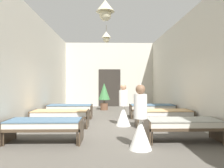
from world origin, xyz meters
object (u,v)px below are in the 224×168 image
object	(u,v)px
bed_right_row_1	(163,114)
nurse_near_aisle	(123,111)
bed_left_row_2	(70,108)
bed_right_row_0	(183,124)
bed_left_row_0	(45,125)
bed_right_row_2	(152,108)
bed_left_row_1	(60,114)
nurse_mid_aisle	(140,126)
potted_plant	(104,94)

from	to	relation	value
bed_right_row_1	nurse_near_aisle	bearing A→B (deg)	172.99
bed_right_row_1	bed_left_row_2	world-z (taller)	same
bed_right_row_0	bed_right_row_1	distance (m)	1.90
bed_left_row_0	bed_left_row_2	distance (m)	3.80
bed_right_row_2	nurse_near_aisle	xyz separation A→B (m)	(-1.38, -1.73, 0.09)
bed_left_row_1	bed_left_row_2	size ratio (longest dim) A/B	1.00
bed_left_row_1	nurse_near_aisle	size ratio (longest dim) A/B	1.28
nurse_mid_aisle	bed_left_row_2	bearing A→B (deg)	-120.03
bed_left_row_1	nurse_near_aisle	distance (m)	2.17
nurse_mid_aisle	bed_left_row_0	bearing A→B (deg)	-73.51
bed_left_row_0	bed_right_row_1	world-z (taller)	same
bed_left_row_0	bed_left_row_1	distance (m)	1.90
bed_left_row_1	nurse_mid_aisle	world-z (taller)	nurse_mid_aisle
nurse_near_aisle	bed_left_row_2	bearing A→B (deg)	-148.58
bed_left_row_0	bed_left_row_1	bearing A→B (deg)	90.00
bed_left_row_2	nurse_near_aisle	bearing A→B (deg)	-38.64
bed_right_row_2	nurse_near_aisle	world-z (taller)	nurse_near_aisle
nurse_mid_aisle	bed_right_row_2	bearing A→B (deg)	-162.81
bed_left_row_0	nurse_mid_aisle	world-z (taller)	nurse_mid_aisle
bed_left_row_1	bed_right_row_2	world-z (taller)	same
bed_left_row_0	bed_left_row_1	xyz separation A→B (m)	(0.00, 1.90, 0.00)
nurse_mid_aisle	potted_plant	world-z (taller)	potted_plant
bed_left_row_0	bed_left_row_2	world-z (taller)	same
bed_right_row_2	potted_plant	size ratio (longest dim) A/B	1.26
bed_left_row_1	bed_left_row_2	distance (m)	1.90
bed_left_row_2	bed_right_row_2	bearing A→B (deg)	0.00
bed_left_row_1	potted_plant	xyz separation A→B (m)	(1.44, 4.71, 0.48)
bed_left_row_1	bed_left_row_2	bearing A→B (deg)	90.00
bed_left_row_1	nurse_near_aisle	xyz separation A→B (m)	(2.16, 0.17, 0.09)
bed_left_row_1	bed_right_row_2	size ratio (longest dim) A/B	1.00
bed_right_row_2	bed_left_row_0	bearing A→B (deg)	-133.01
bed_left_row_1	bed_right_row_2	xyz separation A→B (m)	(3.54, 1.90, 0.00)
bed_right_row_1	nurse_near_aisle	size ratio (longest dim) A/B	1.28
bed_left_row_0	bed_right_row_1	distance (m)	4.02
bed_right_row_1	bed_left_row_0	bearing A→B (deg)	-151.81
bed_left_row_1	nurse_mid_aisle	size ratio (longest dim) A/B	1.28
bed_right_row_1	potted_plant	xyz separation A→B (m)	(-2.10, 4.71, 0.48)
bed_left_row_0	nurse_near_aisle	size ratio (longest dim) A/B	1.28
bed_right_row_0	nurse_near_aisle	bearing A→B (deg)	123.70
nurse_near_aisle	nurse_mid_aisle	distance (m)	2.74
bed_right_row_0	nurse_mid_aisle	world-z (taller)	nurse_mid_aisle
bed_right_row_0	bed_right_row_2	bearing A→B (deg)	90.00
bed_right_row_1	bed_right_row_2	distance (m)	1.90
nurse_mid_aisle	nurse_near_aisle	bearing A→B (deg)	-144.01
bed_right_row_2	bed_left_row_1	bearing A→B (deg)	-151.81
bed_right_row_1	nurse_mid_aisle	size ratio (longest dim) A/B	1.28
bed_left_row_0	bed_left_row_2	xyz separation A→B (m)	(0.00, 3.80, 0.00)
bed_left_row_2	nurse_near_aisle	distance (m)	2.77
bed_left_row_1	bed_left_row_2	world-z (taller)	same
bed_right_row_0	bed_right_row_2	size ratio (longest dim) A/B	1.00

